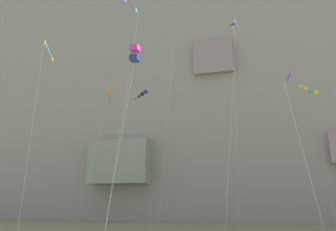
{
  "coord_description": "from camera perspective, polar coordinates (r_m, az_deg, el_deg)",
  "views": [
    {
      "loc": [
        9.09,
        -12.42,
        3.65
      ],
      "look_at": [
        -0.13,
        20.01,
        12.48
      ],
      "focal_mm": 36.08,
      "sensor_mm": 36.0,
      "label": 1
    }
  ],
  "objects": [
    {
      "name": "kite_delta_mid_left",
      "position": [
        54.9,
        10.91,
        12.86
      ],
      "size": [
        1.3,
        5.05,
        31.03
      ],
      "color": "blue",
      "rests_on": "ground"
    },
    {
      "name": "kite_banner_mid_right",
      "position": [
        41.96,
        -7.31,
        16.85
      ],
      "size": [
        1.26,
        6.09,
        27.51
      ],
      "color": "black",
      "rests_on": "ground"
    },
    {
      "name": "kite_diamond_high_right",
      "position": [
        59.8,
        -9.79,
        3.76
      ],
      "size": [
        2.67,
        6.93,
        24.04
      ],
      "color": "orange",
      "rests_on": "ground"
    },
    {
      "name": "kite_windsock_high_left",
      "position": [
        53.47,
        23.06,
        3.83
      ],
      "size": [
        3.14,
        5.12,
        20.1
      ],
      "color": "yellow",
      "rests_on": "ground"
    },
    {
      "name": "kite_banner_far_left",
      "position": [
        54.89,
        0.65,
        9.22
      ],
      "size": [
        1.09,
        7.21,
        30.0
      ],
      "color": "black",
      "rests_on": "ground"
    },
    {
      "name": "kite_box_far_right",
      "position": [
        32.13,
        -5.64,
        10.33
      ],
      "size": [
        1.49,
        3.46,
        18.03
      ],
      "color": "#CC3399",
      "rests_on": "ground"
    },
    {
      "name": "cliff_face",
      "position": [
        87.05,
        8.86,
        6.57
      ],
      "size": [
        180.0,
        27.21,
        69.98
      ],
      "color": "gray",
      "rests_on": "ground"
    },
    {
      "name": "kite_banner_upper_left",
      "position": [
        55.4,
        -19.58,
        9.57
      ],
      "size": [
        3.72,
        8.78,
        26.76
      ],
      "color": "black",
      "rests_on": "ground"
    },
    {
      "name": "kite_windsock_low_left",
      "position": [
        54.6,
        -4.28,
        3.66
      ],
      "size": [
        5.5,
        6.12,
        21.34
      ],
      "color": "navy",
      "rests_on": "ground"
    },
    {
      "name": "kite_banner_front_field",
      "position": [
        30.57,
        20.29,
        2.94
      ],
      "size": [
        1.61,
        5.69,
        14.5
      ],
      "color": "black",
      "rests_on": "ground"
    },
    {
      "name": "kite_diamond_upper_right",
      "position": [
        43.9,
        11.33,
        13.27
      ],
      "size": [
        2.37,
        4.33,
        26.42
      ],
      "color": "blue",
      "rests_on": "ground"
    }
  ]
}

